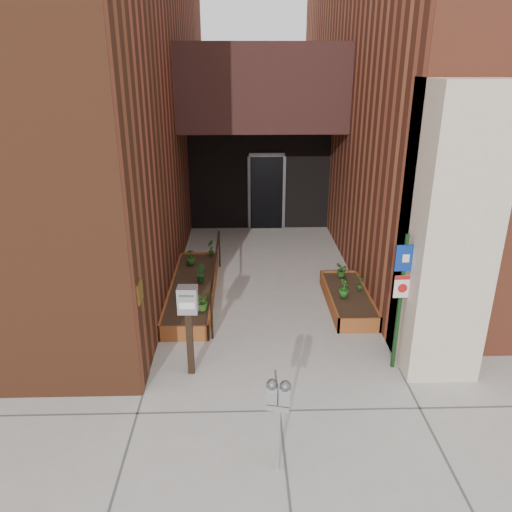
{
  "coord_description": "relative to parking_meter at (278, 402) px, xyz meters",
  "views": [
    {
      "loc": [
        -0.49,
        -6.73,
        4.62
      ],
      "look_at": [
        -0.26,
        1.8,
        1.25
      ],
      "focal_mm": 35.0,
      "sensor_mm": 36.0,
      "label": 1
    }
  ],
  "objects": [
    {
      "name": "planter_left",
      "position": [
        -1.44,
        4.76,
        -0.86
      ],
      "size": [
        0.9,
        3.6,
        0.3
      ],
      "color": "brown",
      "rests_on": "ground"
    },
    {
      "name": "payment_dropbox",
      "position": [
        -1.22,
        2.04,
        0.09
      ],
      "size": [
        0.3,
        0.23,
        1.49
      ],
      "color": "black",
      "rests_on": "ground"
    },
    {
      "name": "shrub_left_b",
      "position": [
        -1.28,
        4.87,
        -0.5
      ],
      "size": [
        0.25,
        0.25,
        0.37
      ],
      "primitive_type": "imported",
      "rotation": [
        0.0,
        0.0,
        1.81
      ],
      "color": "#18561D",
      "rests_on": "planter_left"
    },
    {
      "name": "shrub_right_a",
      "position": [
        1.57,
        4.08,
        -0.51
      ],
      "size": [
        0.27,
        0.27,
        0.36
      ],
      "primitive_type": "imported",
      "rotation": [
        0.0,
        0.0,
        1.08
      ],
      "color": "#1E5B1A",
      "rests_on": "planter_right"
    },
    {
      "name": "shrub_right_b",
      "position": [
        1.96,
        4.36,
        -0.53
      ],
      "size": [
        0.23,
        0.23,
        0.31
      ],
      "primitive_type": "imported",
      "rotation": [
        0.0,
        0.0,
        2.55
      ],
      "color": "#1C6321",
      "rests_on": "planter_right"
    },
    {
      "name": "planter_right",
      "position": [
        1.71,
        4.26,
        -0.85
      ],
      "size": [
        0.8,
        2.2,
        0.3
      ],
      "color": "brown",
      "rests_on": "ground"
    },
    {
      "name": "shrub_left_d",
      "position": [
        -1.14,
        6.36,
        -0.5
      ],
      "size": [
        0.25,
        0.25,
        0.38
      ],
      "primitive_type": "imported",
      "rotation": [
        0.0,
        0.0,
        5.02
      ],
      "color": "#195317",
      "rests_on": "planter_left"
    },
    {
      "name": "parking_meter",
      "position": [
        0.0,
        0.0,
        0.0
      ],
      "size": [
        0.3,
        0.16,
        1.28
      ],
      "color": "#A3A3A6",
      "rests_on": "ground"
    },
    {
      "name": "ground",
      "position": [
        0.11,
        2.06,
        -0.99
      ],
      "size": [
        80.0,
        80.0,
        0.0
      ],
      "primitive_type": "plane",
      "color": "#9E9991",
      "rests_on": "ground"
    },
    {
      "name": "shrub_left_a",
      "position": [
        -1.14,
        3.6,
        -0.51
      ],
      "size": [
        0.45,
        0.45,
        0.36
      ],
      "primitive_type": "imported",
      "rotation": [
        0.0,
        0.0,
        0.6
      ],
      "color": "#2B5F1B",
      "rests_on": "planter_left"
    },
    {
      "name": "architecture",
      "position": [
        -0.07,
        8.96,
        3.99
      ],
      "size": [
        20.0,
        14.6,
        10.0
      ],
      "color": "brown",
      "rests_on": "ground"
    },
    {
      "name": "sign_post",
      "position": [
        2.01,
        2.09,
        0.4
      ],
      "size": [
        0.31,
        0.08,
        2.26
      ],
      "color": "#133516",
      "rests_on": "ground"
    },
    {
      "name": "handrail",
      "position": [
        -0.94,
        4.71,
        -0.24
      ],
      "size": [
        0.04,
        3.34,
        0.9
      ],
      "color": "black",
      "rests_on": "ground"
    },
    {
      "name": "shrub_right_c",
      "position": [
        1.71,
        5.03,
        -0.54
      ],
      "size": [
        0.29,
        0.29,
        0.3
      ],
      "primitive_type": "imported",
      "rotation": [
        0.0,
        0.0,
        4.63
      ],
      "color": "#1E5117",
      "rests_on": "planter_right"
    },
    {
      "name": "shrub_left_c",
      "position": [
        -1.57,
        5.81,
        -0.51
      ],
      "size": [
        0.23,
        0.23,
        0.36
      ],
      "primitive_type": "imported",
      "rotation": [
        0.0,
        0.0,
        3.29
      ],
      "color": "#215317",
      "rests_on": "planter_left"
    }
  ]
}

